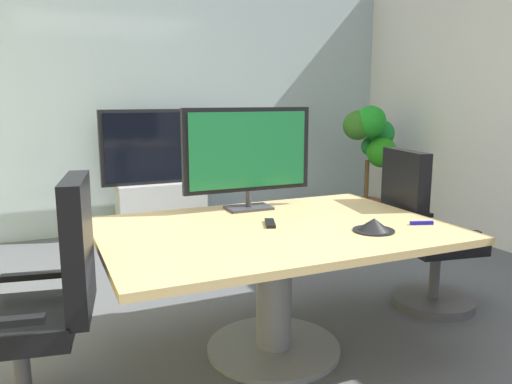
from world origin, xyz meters
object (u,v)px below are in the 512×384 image
(tv_monitor, at_px, (248,152))
(remote_control, at_px, (270,223))
(conference_phone, at_px, (374,225))
(office_chair_right, at_px, (424,243))
(office_chair_left, at_px, (42,321))
(wall_display_unit, at_px, (161,193))
(potted_plant, at_px, (370,146))
(conference_table, at_px, (274,258))

(tv_monitor, height_order, remote_control, tv_monitor)
(conference_phone, bearing_deg, office_chair_right, 29.78)
(office_chair_left, height_order, conference_phone, office_chair_left)
(wall_display_unit, bearing_deg, tv_monitor, -88.89)
(office_chair_left, xyz_separation_m, tv_monitor, (1.24, 0.60, 0.63))
(potted_plant, height_order, remote_control, potted_plant)
(office_chair_left, xyz_separation_m, remote_control, (1.19, 0.17, 0.28))
(conference_table, bearing_deg, potted_plant, 44.30)
(conference_phone, bearing_deg, remote_control, 142.37)
(office_chair_left, distance_m, tv_monitor, 1.52)
(office_chair_right, bearing_deg, office_chair_left, 105.92)
(office_chair_left, relative_size, potted_plant, 0.81)
(conference_phone, bearing_deg, wall_display_unit, 98.33)
(office_chair_right, relative_size, tv_monitor, 1.30)
(tv_monitor, relative_size, potted_plant, 0.63)
(potted_plant, bearing_deg, office_chair_left, -146.15)
(tv_monitor, distance_m, potted_plant, 2.75)
(wall_display_unit, bearing_deg, remote_control, -90.08)
(office_chair_right, bearing_deg, wall_display_unit, 34.54)
(conference_phone, bearing_deg, tv_monitor, 117.34)
(office_chair_right, height_order, potted_plant, potted_plant)
(office_chair_left, height_order, remote_control, office_chair_left)
(tv_monitor, relative_size, conference_phone, 3.82)
(office_chair_right, height_order, tv_monitor, tv_monitor)
(conference_table, xyz_separation_m, office_chair_right, (1.20, 0.14, -0.10))
(potted_plant, distance_m, remote_control, 3.06)
(tv_monitor, bearing_deg, office_chair_right, -16.19)
(office_chair_left, relative_size, tv_monitor, 1.30)
(office_chair_left, bearing_deg, wall_display_unit, 167.11)
(office_chair_right, bearing_deg, tv_monitor, 83.40)
(conference_phone, bearing_deg, potted_plant, 54.18)
(conference_table, height_order, potted_plant, potted_plant)
(remote_control, bearing_deg, potted_plant, 64.39)
(office_chair_right, height_order, conference_phone, office_chair_right)
(office_chair_right, bearing_deg, potted_plant, -17.05)
(potted_plant, distance_m, conference_phone, 3.03)
(office_chair_left, relative_size, wall_display_unit, 0.83)
(office_chair_left, bearing_deg, remote_control, 108.29)
(conference_table, bearing_deg, tv_monitor, 84.83)
(conference_table, xyz_separation_m, potted_plant, (2.21, 2.16, 0.34))
(wall_display_unit, distance_m, potted_plant, 2.32)
(office_chair_left, xyz_separation_m, conference_phone, (1.64, -0.17, 0.30))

